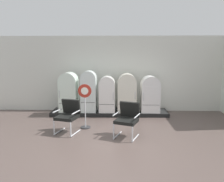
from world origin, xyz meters
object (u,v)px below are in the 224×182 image
Objects in this scene: armchair_left at (68,114)px; sign_stand at (85,108)px; refrigerator_3 at (127,92)px; armchair_right at (128,117)px; refrigerator_2 at (107,93)px; refrigerator_4 at (150,93)px; refrigerator_0 at (69,91)px; refrigerator_1 at (89,90)px.

sign_stand reaches higher than armchair_left.
refrigerator_3 is 1.50× the size of armchair_right.
sign_stand is at bearing -111.78° from refrigerator_2.
refrigerator_4 is (0.90, 0.01, -0.05)m from refrigerator_3.
refrigerator_0 is 0.80m from refrigerator_1.
refrigerator_1 is 1.61× the size of armchair_left.
refrigerator_4 is at bearing 0.52° from refrigerator_3.
refrigerator_2 is at bearing -178.40° from refrigerator_4.
armchair_left is (-2.74, -1.99, -0.31)m from refrigerator_4.
refrigerator_0 is 3.21m from armchair_right.
refrigerator_0 is at bearing 118.53° from sign_stand.
refrigerator_3 is 2.14m from sign_stand.
refrigerator_4 reaches higher than armchair_right.
refrigerator_4 is at bearing -0.12° from refrigerator_0.
refrigerator_3 is 1.04× the size of sign_stand.
refrigerator_4 is 1.41× the size of armchair_right.
refrigerator_1 is at bearing 79.34° from armchair_left.
armchair_right is (1.40, -2.27, -0.43)m from refrigerator_1.
refrigerator_2 is (0.71, -0.01, -0.12)m from refrigerator_1.
refrigerator_4 is 1.41× the size of armchair_left.
refrigerator_1 is 1.14× the size of refrigerator_4.
refrigerator_0 is 0.96× the size of refrigerator_1.
refrigerator_4 reaches higher than armchair_left.
refrigerator_4 is 3.40m from armchair_left.
refrigerator_3 is 0.90m from refrigerator_4.
armchair_right is at bearing -112.79° from refrigerator_4.
refrigerator_0 reaches higher than refrigerator_3.
refrigerator_0 is at bearing 179.88° from refrigerator_4.
refrigerator_3 is (2.27, -0.02, -0.03)m from refrigerator_0.
refrigerator_1 is 1.61m from sign_stand.
refrigerator_0 is 1.03× the size of refrigerator_3.
refrigerator_3 is 1.06× the size of refrigerator_4.
armchair_right is at bearing -72.91° from refrigerator_2.
refrigerator_1 is 1.07× the size of refrigerator_3.
armchair_right is (1.77, -0.32, 0.00)m from armchair_left.
refrigerator_0 is 2.27m from refrigerator_3.
refrigerator_1 is 0.72m from refrigerator_2.
armchair_left is at bearing -100.66° from refrigerator_1.
armchair_right is (-0.97, -2.30, -0.31)m from refrigerator_4.
sign_stand is (0.09, -1.57, -0.32)m from refrigerator_1.
refrigerator_2 is 2.24m from armchair_left.
refrigerator_1 reaches higher than refrigerator_3.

